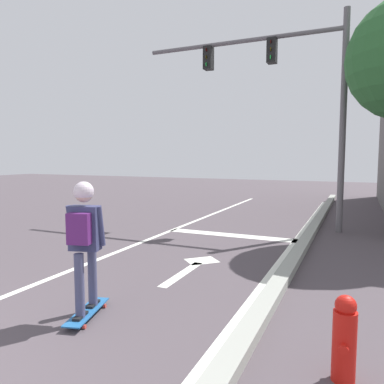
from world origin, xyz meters
The scene contains 10 objects.
lane_line_center centered at (-0.43, 6.00, 0.00)m, with size 0.12×20.00×0.01m, color silver.
lane_line_curbside centered at (2.72, 6.00, 0.00)m, with size 0.12×20.00×0.01m, color silver.
stop_bar centered at (1.22, 7.99, 0.00)m, with size 3.31×0.40×0.01m, color silver.
lane_arrow_stem centered at (1.39, 4.78, 0.00)m, with size 0.16×1.40×0.01m, color silver.
lane_arrow_head centered at (1.39, 5.63, 0.00)m, with size 0.56×0.44×0.01m, color silver.
curb_strip centered at (2.97, 6.00, 0.07)m, with size 0.24×24.00×0.14m, color #97998F.
skateboard centered at (1.05, 2.83, 0.06)m, with size 0.44×0.89×0.08m.
skater centered at (1.05, 2.81, 1.06)m, with size 0.43×0.60×1.57m.
traffic_signal_mast centered at (2.13, 9.49, 3.91)m, with size 5.52×0.34×5.55m.
fire_hydrant centered at (3.92, 2.73, 0.38)m, with size 0.20×0.30×0.76m.
Camera 1 is at (3.96, -0.56, 1.93)m, focal length 34.46 mm.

